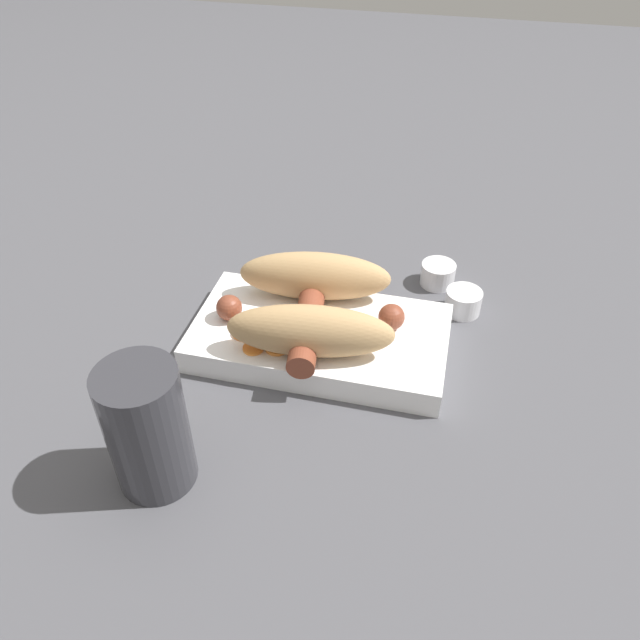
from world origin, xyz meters
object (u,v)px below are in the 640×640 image
Objects in this scene: drink_glass at (147,429)px; bread_roll at (311,302)px; food_tray at (320,337)px; condiment_cup_near at (463,303)px; sausage at (310,312)px; condiment_cup_far at (438,275)px.

bread_roll is at bearing 66.54° from drink_glass.
food_tray reaches higher than condiment_cup_near.
bread_roll is 0.23m from drink_glass.
drink_glass is at bearing -113.46° from bread_roll.
sausage is 4.76× the size of condiment_cup_far.
sausage is at bearing -148.83° from condiment_cup_near.
food_tray is 0.19m from condiment_cup_far.
sausage is 0.20m from condiment_cup_far.
drink_glass is (-0.25, -0.31, 0.05)m from condiment_cup_near.
bread_roll is at bearing 18.34° from sausage.
drink_glass reaches higher than condiment_cup_near.
bread_roll is 0.20m from condiment_cup_far.
food_tray is 0.03m from sausage.
sausage reaches higher than condiment_cup_near.
bread_roll is 4.44× the size of condiment_cup_far.
condiment_cup_far is 0.34× the size of drink_glass.
drink_glass reaches higher than bread_roll.
bread_roll is (-0.01, 0.01, 0.04)m from food_tray.
sausage is at bearing -130.89° from condiment_cup_far.
food_tray is 6.47× the size of condiment_cup_far.
condiment_cup_near is (0.16, 0.10, -0.05)m from bread_roll.
condiment_cup_far is at bearing 49.11° from sausage.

